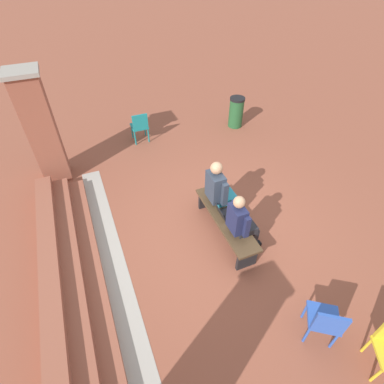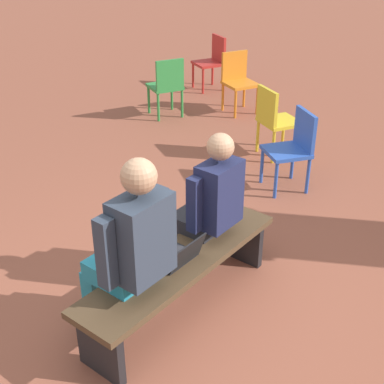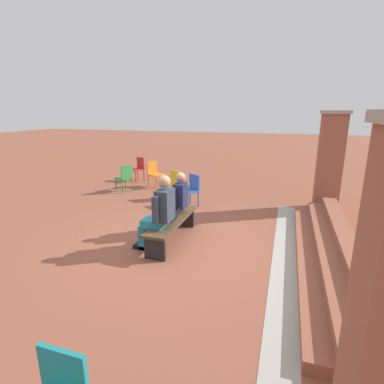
% 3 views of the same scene
% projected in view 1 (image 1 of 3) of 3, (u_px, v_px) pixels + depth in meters
% --- Properties ---
extents(ground_plane, '(60.00, 60.00, 0.00)m').
position_uv_depth(ground_plane, '(218.00, 231.00, 5.77)').
color(ground_plane, brown).
extents(concrete_strip, '(5.77, 0.40, 0.01)m').
position_uv_depth(concrete_strip, '(115.00, 269.00, 5.14)').
color(concrete_strip, '#A8A399').
rests_on(concrete_strip, ground).
extents(brick_steps, '(4.97, 0.90, 0.45)m').
position_uv_depth(brick_steps, '(67.00, 278.00, 4.81)').
color(brick_steps, '#93513D').
rests_on(brick_steps, ground).
extents(brick_pillar_right_of_steps, '(0.64, 0.64, 2.46)m').
position_uv_depth(brick_pillar_right_of_steps, '(42.00, 129.00, 6.22)').
color(brick_pillar_right_of_steps, '#93513D').
rests_on(brick_pillar_right_of_steps, ground).
extents(bench, '(1.80, 0.44, 0.45)m').
position_uv_depth(bench, '(226.00, 220.00, 5.50)').
color(bench, '#4C3823').
rests_on(bench, ground).
extents(person_student, '(0.51, 0.64, 1.29)m').
position_uv_depth(person_student, '(241.00, 222.00, 5.02)').
color(person_student, '#232328').
rests_on(person_student, ground).
extents(person_adult, '(0.57, 0.72, 1.39)m').
position_uv_depth(person_adult, '(220.00, 190.00, 5.55)').
color(person_adult, teal).
rests_on(person_adult, ground).
extents(laptop, '(0.32, 0.29, 0.21)m').
position_uv_depth(laptop, '(225.00, 214.00, 5.43)').
color(laptop, black).
rests_on(laptop, bench).
extents(plastic_chair_far_right, '(0.42, 0.42, 0.84)m').
position_uv_depth(plastic_chair_far_right, '(140.00, 126.00, 7.84)').
color(plastic_chair_far_right, teal).
rests_on(plastic_chair_far_right, ground).
extents(plastic_chair_near_bench_left, '(0.58, 0.58, 0.84)m').
position_uv_depth(plastic_chair_near_bench_left, '(325.00, 321.00, 3.98)').
color(plastic_chair_near_bench_left, '#2D56B7').
rests_on(plastic_chair_near_bench_left, ground).
extents(litter_bin, '(0.42, 0.42, 0.86)m').
position_uv_depth(litter_bin, '(236.00, 112.00, 8.50)').
color(litter_bin, '#23562D').
rests_on(litter_bin, ground).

